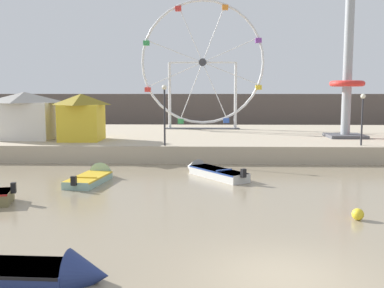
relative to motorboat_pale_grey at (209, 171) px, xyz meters
The scene contains 13 objects.
ground_plane 13.89m from the motorboat_pale_grey, 82.71° to the right, with size 240.00×240.00×0.00m, color gray.
quay_promenade 13.91m from the motorboat_pale_grey, 82.72° to the left, with size 110.00×19.66×1.15m, color #B7A88E.
distant_town_skyline 38.37m from the motorboat_pale_grey, 87.36° to the left, with size 140.00×3.00×4.40m, color #564C47.
motorboat_pale_grey is the anchor object (origin of this frame).
motorboat_seafoam 6.27m from the motorboat_pale_grey, 165.53° to the right, with size 1.91×4.49×1.30m.
motorboat_navy_blue 14.97m from the motorboat_pale_grey, 107.34° to the right, with size 4.94×1.51×1.28m.
ferris_wheel_white_frame 19.42m from the motorboat_pale_grey, 91.70° to the left, with size 11.64×1.20×12.12m.
drop_tower_steel_tower 15.79m from the motorboat_pale_grey, 43.96° to the left, with size 2.80×2.80×12.02m.
carnival_booth_white_ticket 16.27m from the motorboat_pale_grey, 148.78° to the left, with size 4.75×3.66×3.52m.
carnival_booth_yellow_awning 12.18m from the motorboat_pale_grey, 140.94° to the left, with size 3.22×3.54×3.39m.
promenade_lamp_near 11.69m from the motorboat_pale_grey, 26.40° to the left, with size 0.32×0.32×3.39m.
promenade_lamp_far 6.34m from the motorboat_pale_grey, 123.24° to the left, with size 0.32×0.32×3.97m.
mooring_buoy_orange 10.18m from the motorboat_pale_grey, 58.13° to the right, with size 0.44×0.44×0.44m, color yellow.
Camera 1 is at (-1.95, -11.03, 4.67)m, focal length 41.95 mm.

